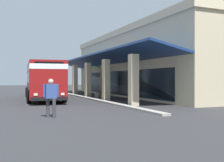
# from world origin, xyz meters

# --- Properties ---
(ground) EXTENTS (120.00, 120.00, 0.00)m
(ground) POSITION_xyz_m (0.00, 8.00, 0.00)
(ground) COLOR #2D2D30
(curb_strip) EXTENTS (30.37, 0.50, 0.12)m
(curb_strip) POSITION_xyz_m (-2.04, 3.89, 0.06)
(curb_strip) COLOR #9E998E
(curb_strip) RESTS_ON ground
(plaza_building) EXTENTS (25.61, 15.33, 6.82)m
(plaza_building) POSITION_xyz_m (-2.04, 13.50, 3.41)
(plaza_building) COLOR #C6B793
(plaza_building) RESTS_ON ground
(transit_bus) EXTENTS (11.36, 3.36, 3.34)m
(transit_bus) POSITION_xyz_m (-0.06, 0.01, 1.85)
(transit_bus) COLOR maroon
(transit_bus) RESTS_ON ground
(pedestrian) EXTENTS (0.48, 0.71, 1.79)m
(pedestrian) POSITION_xyz_m (11.45, -1.30, 1.02)
(pedestrian) COLOR #38383D
(pedestrian) RESTS_ON ground
(potted_palm) EXTENTS (1.82, 1.84, 2.95)m
(potted_palm) POSITION_xyz_m (1.31, 4.87, 0.67)
(potted_palm) COLOR #4C4742
(potted_palm) RESTS_ON ground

